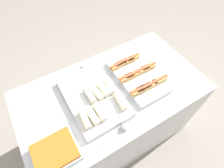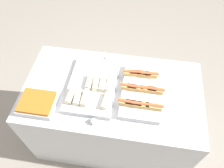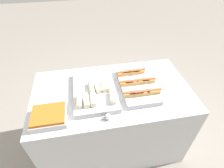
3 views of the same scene
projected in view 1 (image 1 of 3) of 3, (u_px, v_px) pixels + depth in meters
ground_plane at (112, 131)px, 2.05m from camera, size 12.00×12.00×0.00m
counter at (112, 115)px, 1.70m from camera, size 1.46×0.81×0.85m
tray_hotdogs at (137, 75)px, 1.40m from camera, size 0.35×0.52×0.10m
tray_wraps at (95, 98)px, 1.28m from camera, size 0.37×0.56×0.10m
tray_side_front at (56, 153)px, 1.05m from camera, size 0.27×0.23×0.07m
serving_spoon_near at (123, 128)px, 1.15m from camera, size 0.22×0.05×0.05m
serving_spoon_far at (82, 68)px, 1.47m from camera, size 0.21×0.05×0.05m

